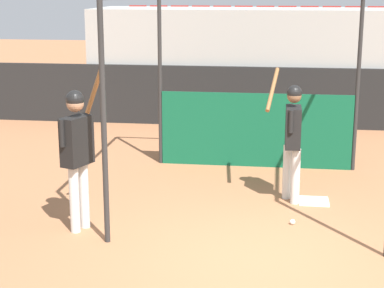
# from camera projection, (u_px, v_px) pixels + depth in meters

# --- Properties ---
(ground_plane) EXTENTS (60.00, 60.00, 0.00)m
(ground_plane) POSITION_uv_depth(u_px,v_px,m) (264.00, 259.00, 7.57)
(ground_plane) COLOR #9E6642
(outfield_wall) EXTENTS (24.00, 0.12, 1.36)m
(outfield_wall) POSITION_uv_depth(u_px,v_px,m) (273.00, 97.00, 14.50)
(outfield_wall) COLOR black
(outfield_wall) RESTS_ON ground
(bleacher_section) EXTENTS (8.70, 2.40, 2.64)m
(bleacher_section) POSITION_uv_depth(u_px,v_px,m) (274.00, 63.00, 15.56)
(bleacher_section) COLOR #9E9E99
(bleacher_section) RESTS_ON ground
(batting_cage) EXTENTS (3.49, 3.81, 3.04)m
(batting_cage) POSITION_uv_depth(u_px,v_px,m) (255.00, 101.00, 10.47)
(batting_cage) COLOR #282828
(batting_cage) RESTS_ON ground
(home_plate) EXTENTS (0.44, 0.44, 0.02)m
(home_plate) POSITION_uv_depth(u_px,v_px,m) (314.00, 201.00, 9.58)
(home_plate) COLOR white
(home_plate) RESTS_ON ground
(player_batter) EXTENTS (0.54, 0.96, 1.92)m
(player_batter) POSITION_uv_depth(u_px,v_px,m) (292.00, 132.00, 9.39)
(player_batter) COLOR silver
(player_batter) RESTS_ON ground
(player_waiting) EXTENTS (0.55, 0.82, 2.17)m
(player_waiting) POSITION_uv_depth(u_px,v_px,m) (77.00, 146.00, 8.24)
(player_waiting) COLOR silver
(player_waiting) RESTS_ON ground
(baseball) EXTENTS (0.07, 0.07, 0.07)m
(baseball) POSITION_uv_depth(u_px,v_px,m) (293.00, 222.00, 8.66)
(baseball) COLOR white
(baseball) RESTS_ON ground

